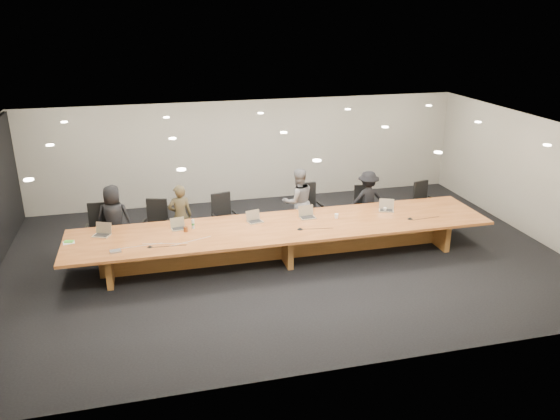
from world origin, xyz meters
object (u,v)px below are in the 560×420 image
object	(u,v)px
person_b	(180,216)
water_bottle	(193,224)
chair_mid_left	(225,217)
paper_cup_near	(336,216)
chair_far_right	(425,202)
laptop_b	(178,224)
laptop_d	(308,212)
chair_mid_right	(309,208)
person_a	(114,219)
laptop_e	(387,206)
conference_table	(283,236)
mic_right	(410,218)
person_c	(298,202)
av_box	(115,251)
person_d	(368,199)
chair_far_left	(99,229)
mic_left	(150,247)
chair_right	(364,207)
laptop_a	(101,230)
chair_left	(156,225)
mic_center	(300,229)
paper_cup_far	(385,209)
amber_mug	(186,229)
laptop_c	(255,217)

from	to	relation	value
person_b	water_bottle	world-z (taller)	person_b
chair_mid_left	paper_cup_near	xyz separation A→B (m)	(2.32, -1.16, 0.25)
chair_far_right	laptop_b	distance (m)	6.27
chair_far_right	person_b	xyz separation A→B (m)	(-6.10, -0.08, 0.21)
laptop_d	chair_mid_right	bearing A→B (deg)	68.44
person_a	laptop_e	bearing A→B (deg)	178.18
conference_table	chair_far_right	xyz separation A→B (m)	(4.01, 1.24, -0.00)
paper_cup_near	mic_right	bearing A→B (deg)	-16.17
laptop_d	person_c	bearing A→B (deg)	84.65
person_b	av_box	world-z (taller)	person_b
person_d	conference_table	bearing A→B (deg)	28.48
chair_far_left	chair_mid_left	xyz separation A→B (m)	(2.78, 0.02, 0.00)
chair_mid_right	mic_left	bearing A→B (deg)	-159.64
chair_mid_left	chair_far_right	bearing A→B (deg)	-13.21
chair_far_left	chair_far_right	xyz separation A→B (m)	(7.87, -0.05, -0.03)
chair_right	paper_cup_near	world-z (taller)	chair_right
paper_cup_near	av_box	bearing A→B (deg)	-171.94
chair_far_left	chair_far_right	distance (m)	7.87
conference_table	laptop_b	size ratio (longest dim) A/B	30.41
chair_far_right	laptop_b	size ratio (longest dim) A/B	3.51
chair_mid_right	laptop_a	distance (m)	4.82
person_c	water_bottle	world-z (taller)	person_c
chair_far_right	av_box	size ratio (longest dim) A/B	5.10
laptop_e	laptop_b	bearing A→B (deg)	-157.13
chair_left	person_c	bearing A→B (deg)	17.14
chair_left	laptop_e	xyz separation A→B (m)	(5.16, -0.91, 0.32)
person_b	paper_cup_near	distance (m)	3.49
person_b	laptop_d	bearing A→B (deg)	158.76
laptop_a	mic_center	distance (m)	4.08
chair_mid_left	laptop_e	world-z (taller)	chair_mid_left
person_b	mic_right	world-z (taller)	person_b
conference_table	person_b	size ratio (longest dim) A/B	6.13
chair_mid_right	person_b	xyz separation A→B (m)	(-3.07, -0.16, 0.14)
chair_left	chair_mid_right	distance (m)	3.63
paper_cup_far	chair_far_left	bearing A→B (deg)	171.11
person_a	person_c	size ratio (longest dim) A/B	0.94
person_c	amber_mug	distance (m)	2.94
chair_far_right	laptop_d	distance (m)	3.52
chair_far_right	person_c	xyz separation A→B (m)	(-3.33, 0.02, 0.29)
conference_table	mic_right	size ratio (longest dim) A/B	72.51
person_d	laptop_e	distance (m)	0.97
chair_left	person_c	distance (m)	3.34
laptop_e	chair_mid_right	bearing A→B (deg)	170.07
chair_left	mic_right	size ratio (longest dim) A/B	9.03
water_bottle	person_c	bearing A→B (deg)	20.13
laptop_c	paper_cup_far	xyz separation A→B (m)	(3.02, -0.05, -0.08)
person_a	water_bottle	world-z (taller)	person_a
paper_cup_far	mic_left	xyz separation A→B (m)	(-5.27, -0.75, -0.03)
conference_table	water_bottle	distance (m)	1.94
person_c	water_bottle	distance (m)	2.73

